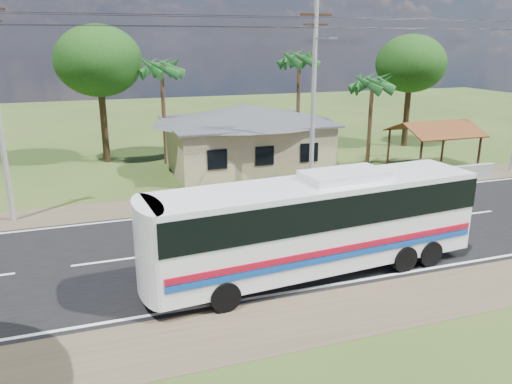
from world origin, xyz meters
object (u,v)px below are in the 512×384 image
(coach_bus, at_px, (319,218))
(person, at_px, (419,171))
(waiting_shed, at_px, (435,130))
(motorcycle, at_px, (369,184))

(coach_bus, height_order, person, coach_bus)
(coach_bus, bearing_deg, waiting_shed, 34.99)
(waiting_shed, distance_m, coach_bus, 18.79)
(waiting_shed, height_order, coach_bus, coach_bus)
(motorcycle, relative_size, person, 1.20)
(coach_bus, xyz_separation_m, person, (11.49, 9.52, -1.48))
(waiting_shed, distance_m, motorcycle, 8.05)
(waiting_shed, xyz_separation_m, person, (-2.89, -2.57, -1.98))
(motorcycle, xyz_separation_m, person, (4.04, 0.86, 0.28))
(waiting_shed, xyz_separation_m, coach_bus, (-14.38, -12.09, -0.51))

